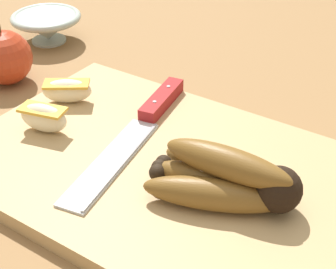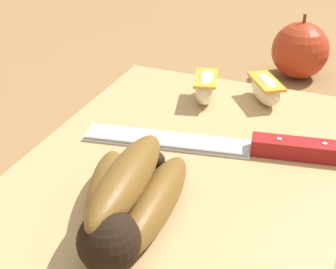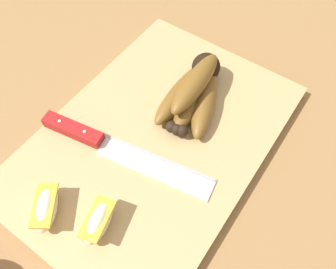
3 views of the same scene
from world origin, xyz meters
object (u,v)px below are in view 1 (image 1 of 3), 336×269
banana_bunch (227,179)px  chefs_knife (146,119)px  apple_wedge_near (67,90)px  apple_wedge_middle (44,117)px  ceramic_bowl (47,25)px  whole_apple (5,57)px

banana_bunch → chefs_knife: banana_bunch is taller
apple_wedge_near → apple_wedge_middle: (0.03, -0.07, 0.00)m
banana_bunch → ceramic_bowl: size_ratio=1.32×
chefs_knife → apple_wedge_near: apple_wedge_near is taller
chefs_knife → apple_wedge_near: 0.12m
apple_wedge_middle → whole_apple: whole_apple is taller
ceramic_bowl → whole_apple: bearing=-68.3°
chefs_knife → whole_apple: whole_apple is taller
banana_bunch → chefs_knife: size_ratio=0.57×
apple_wedge_near → whole_apple: whole_apple is taller
chefs_knife → ceramic_bowl: 0.35m
whole_apple → ceramic_bowl: (-0.06, 0.15, -0.01)m
banana_bunch → whole_apple: (-0.42, 0.08, -0.00)m
banana_bunch → apple_wedge_near: 0.28m
chefs_knife → apple_wedge_middle: bearing=-138.9°
banana_bunch → ceramic_bowl: bearing=155.1°
whole_apple → banana_bunch: bearing=-10.2°
apple_wedge_near → chefs_knife: bearing=6.6°
chefs_knife → ceramic_bowl: ceramic_bowl is taller
banana_bunch → whole_apple: 0.42m
banana_bunch → apple_wedge_near: (-0.27, 0.06, -0.01)m
whole_apple → apple_wedge_near: bearing=-7.6°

